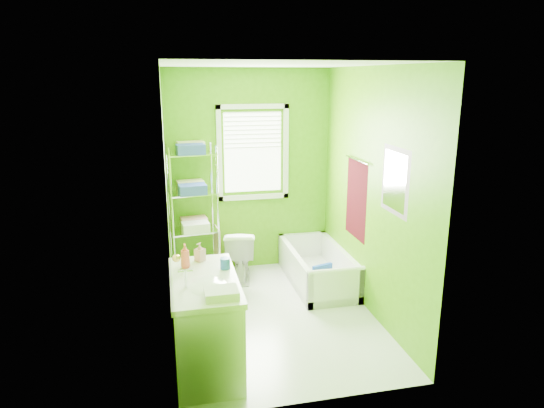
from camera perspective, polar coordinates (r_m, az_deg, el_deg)
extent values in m
plane|color=silver|center=(5.35, 0.19, -13.00)|extent=(2.90, 2.90, 0.00)
cube|color=#478C06|center=(6.27, -2.72, 3.81)|extent=(2.10, 0.04, 2.60)
cube|color=#478C06|center=(3.54, 5.40, -5.05)|extent=(2.10, 0.04, 2.60)
cube|color=#478C06|center=(4.77, -12.20, -0.07)|extent=(0.04, 2.90, 2.60)
cube|color=#478C06|center=(5.20, 11.56, 1.22)|extent=(0.04, 2.90, 2.60)
cube|color=white|center=(4.73, 0.22, 16.07)|extent=(2.10, 2.90, 0.04)
cube|color=white|center=(6.22, -2.27, 6.08)|extent=(0.74, 0.01, 1.01)
cube|color=white|center=(6.32, -2.19, 0.84)|extent=(0.92, 0.05, 0.06)
cube|color=white|center=(6.14, -2.30, 11.40)|extent=(0.92, 0.05, 0.06)
cube|color=white|center=(6.14, -6.21, 5.88)|extent=(0.06, 0.05, 1.22)
cube|color=white|center=(6.29, 1.64, 6.18)|extent=(0.06, 0.05, 1.22)
cube|color=white|center=(6.16, -2.26, 8.71)|extent=(0.72, 0.02, 0.50)
cube|color=white|center=(3.91, -11.60, -8.03)|extent=(0.02, 0.80, 2.00)
sphere|color=gold|center=(4.22, -11.19, -6.28)|extent=(0.07, 0.07, 0.07)
cube|color=#3F070D|center=(5.55, 9.89, 0.55)|extent=(0.02, 0.58, 0.90)
cylinder|color=silver|center=(5.45, 9.95, 5.13)|extent=(0.02, 0.62, 0.02)
cube|color=#CC5972|center=(4.66, 14.30, 2.63)|extent=(0.02, 0.54, 0.64)
cube|color=white|center=(4.66, 14.21, 2.63)|extent=(0.01, 0.44, 0.54)
cube|color=white|center=(6.14, 5.30, -8.74)|extent=(0.66, 1.41, 0.09)
cube|color=white|center=(6.00, 2.62, -7.57)|extent=(0.07, 1.41, 0.42)
cube|color=white|center=(6.17, 7.99, -7.05)|extent=(0.07, 1.41, 0.42)
cube|color=white|center=(5.50, 7.51, -9.88)|extent=(0.66, 0.07, 0.42)
cube|color=white|center=(6.68, 3.58, -5.19)|extent=(0.66, 0.07, 0.42)
cylinder|color=white|center=(5.41, 7.58, -7.84)|extent=(0.66, 0.07, 0.07)
cylinder|color=blue|center=(5.72, 6.73, -9.78)|extent=(0.37, 0.37, 0.06)
cylinder|color=#FFB01A|center=(5.69, 6.75, -9.23)|extent=(0.35, 0.35, 0.05)
cube|color=blue|center=(5.77, 5.93, -8.21)|extent=(0.26, 0.12, 0.24)
imported|color=white|center=(6.13, -3.73, -5.89)|extent=(0.49, 0.71, 0.66)
cube|color=white|center=(4.40, -7.80, -13.95)|extent=(0.54, 1.08, 0.78)
cube|color=silver|center=(4.21, -8.00, -8.98)|extent=(0.57, 1.11, 0.05)
ellipsoid|color=white|center=(4.08, -7.54, -9.85)|extent=(0.37, 0.48, 0.13)
cylinder|color=silver|center=(4.03, -10.12, -8.72)|extent=(0.03, 0.03, 0.16)
cylinder|color=silver|center=(4.01, -10.16, -7.80)|extent=(0.12, 0.02, 0.02)
imported|color=#E55043|center=(4.42, -10.19, -6.02)|extent=(0.09, 0.09, 0.22)
imported|color=#CA828E|center=(4.56, -8.49, -5.59)|extent=(0.11, 0.11, 0.17)
cylinder|color=#1A4DA9|center=(4.37, -5.53, -6.96)|extent=(0.09, 0.09, 0.10)
cube|color=silver|center=(3.84, -5.98, -10.40)|extent=(0.26, 0.21, 0.07)
cylinder|color=silver|center=(5.84, -11.60, -1.82)|extent=(0.02, 0.02, 1.71)
cylinder|color=silver|center=(6.15, -12.01, -0.97)|extent=(0.02, 0.02, 1.71)
cylinder|color=silver|center=(5.92, -6.34, -1.36)|extent=(0.02, 0.02, 1.71)
cylinder|color=silver|center=(6.24, -7.02, -0.54)|extent=(0.02, 0.02, 1.71)
cube|color=silver|center=(6.26, -8.96, -7.28)|extent=(0.60, 0.41, 0.02)
cube|color=silver|center=(6.09, -9.15, -3.09)|extent=(0.60, 0.41, 0.02)
cube|color=silver|center=(5.96, -9.33, 1.31)|extent=(0.60, 0.41, 0.02)
cube|color=silver|center=(5.87, -9.53, 5.87)|extent=(0.60, 0.41, 0.02)
cube|color=#2A4499|center=(5.75, -9.56, 6.37)|extent=(0.34, 0.25, 0.12)
cube|color=#CCC37C|center=(5.99, -9.54, 6.70)|extent=(0.34, 0.25, 0.12)
cube|color=#2A4499|center=(5.84, -9.34, 1.71)|extent=(0.34, 0.25, 0.12)
cube|color=#CCC37C|center=(6.07, -9.59, 2.19)|extent=(0.34, 0.25, 0.12)
cube|color=silver|center=(5.99, -8.97, -2.71)|extent=(0.34, 0.25, 0.12)
cube|color=#F6A7AB|center=(6.21, -9.16, -2.10)|extent=(0.34, 0.25, 0.12)
cube|color=#F6A7AB|center=(6.23, -6.47, -5.13)|extent=(0.06, 0.30, 0.53)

